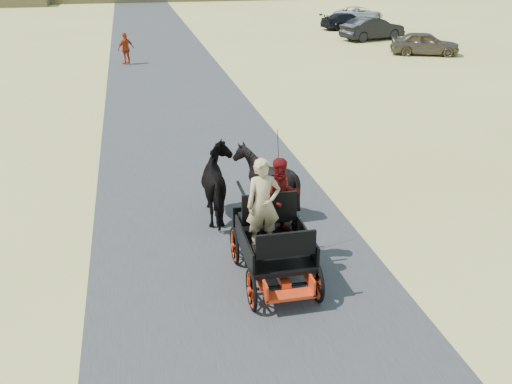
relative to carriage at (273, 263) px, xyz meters
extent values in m
plane|color=tan|center=(-0.61, 1.70, -0.36)|extent=(140.00, 140.00, 0.00)
cube|color=#38383A|center=(-0.61, 1.70, -0.35)|extent=(6.00, 140.00, 0.01)
imported|color=black|center=(-0.55, 3.00, 0.49)|extent=(0.91, 2.01, 1.70)
imported|color=black|center=(0.55, 3.00, 0.49)|extent=(1.37, 1.54, 1.70)
imported|color=tan|center=(-0.20, 0.05, 1.26)|extent=(0.66, 0.43, 1.80)
imported|color=#660C0F|center=(0.30, 0.60, 1.15)|extent=(0.77, 0.60, 1.58)
imported|color=#A73313|center=(-2.60, 23.35, 0.50)|extent=(1.07, 0.91, 1.73)
imported|color=brown|center=(14.99, 22.54, 0.33)|extent=(4.34, 3.00, 1.37)
imported|color=black|center=(14.30, 28.84, 0.40)|extent=(4.89, 2.86, 1.52)
imported|color=black|center=(14.52, 34.42, 0.26)|extent=(4.54, 2.57, 1.24)
imported|color=silver|center=(17.34, 38.99, 0.27)|extent=(4.93, 3.39, 1.25)
camera|label=1|loc=(-2.42, -9.44, 5.74)|focal=40.00mm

